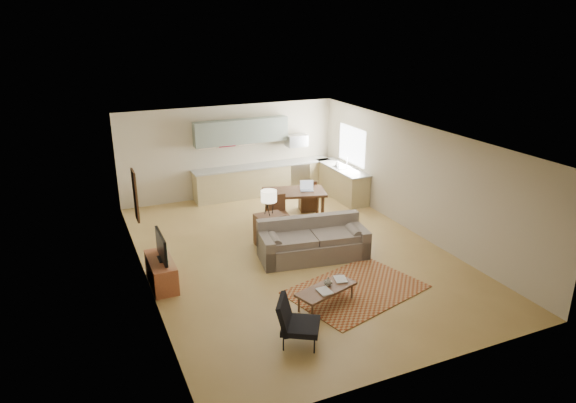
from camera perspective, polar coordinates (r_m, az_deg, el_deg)
name	(u,v)px	position (r m, az deg, el deg)	size (l,w,h in m)	color
room	(294,197)	(11.20, 0.62, 0.49)	(9.00, 9.00, 9.00)	#A07E43
kitchen_counter_back	(263,179)	(15.48, -2.75, 2.47)	(4.26, 0.64, 0.92)	tan
kitchen_counter_right	(342,182)	(15.29, 5.98, 2.17)	(0.64, 2.26, 0.92)	tan
kitchen_range	(297,175)	(15.89, 0.95, 2.91)	(0.62, 0.62, 0.90)	#A5A8AD
kitchen_microwave	(296,141)	(15.62, 0.94, 6.79)	(0.62, 0.40, 0.35)	#A5A8AD
upper_cabinets	(241,131)	(15.04, -5.20, 7.77)	(2.80, 0.34, 0.70)	slate
window_right	(352,145)	(15.15, 7.11, 6.24)	(0.02, 1.40, 1.05)	white
wall_art_left	(136,195)	(11.15, -16.56, 0.65)	(0.06, 0.42, 1.10)	olive
triptych	(227,138)	(15.10, -6.80, 6.98)	(1.70, 0.04, 0.50)	#F5DEC1
rug	(356,290)	(10.30, 7.57, -9.69)	(2.51, 1.74, 0.02)	maroon
sofa	(313,240)	(11.35, 2.83, -4.27)	(2.47, 1.07, 0.86)	#6A5E54
coffee_table	(326,296)	(9.67, 4.24, -10.48)	(1.21, 0.48, 0.36)	#4D2F1D
book_a	(319,293)	(9.39, 3.46, -10.08)	(0.23, 0.31, 0.03)	maroon
book_b	(335,280)	(9.85, 5.23, -8.65)	(0.29, 0.35, 0.02)	navy
vase	(328,281)	(9.63, 4.47, -8.84)	(0.16, 0.16, 0.17)	black
armchair	(301,322)	(8.53, 1.43, -13.22)	(0.70, 0.70, 0.79)	black
tv_credenza	(161,272)	(10.60, -13.90, -7.62)	(0.46, 1.18, 0.55)	#9A4C2E
tv	(161,247)	(10.37, -13.89, -4.89)	(0.09, 0.91, 0.55)	black
console_table	(269,230)	(12.01, -2.10, -3.13)	(0.65, 0.43, 0.75)	#372012
table_lamp	(269,202)	(11.77, -2.14, -0.09)	(0.37, 0.37, 0.60)	beige
dining_table	(294,206)	(13.45, 0.68, -0.46)	(1.59, 0.91, 0.81)	#372012
dining_chair_near	(279,214)	(12.73, -0.97, -1.40)	(0.44, 0.46, 0.91)	#372012
dining_chair_far	(307,195)	(14.15, 2.16, 0.75)	(0.43, 0.45, 0.89)	#372012
laptop	(307,186)	(13.31, 2.13, 1.74)	(0.34, 0.25, 0.25)	#A5A8AD
soap_bottle	(338,163)	(15.17, 5.53, 4.23)	(0.09, 0.09, 0.19)	#F5DEC1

